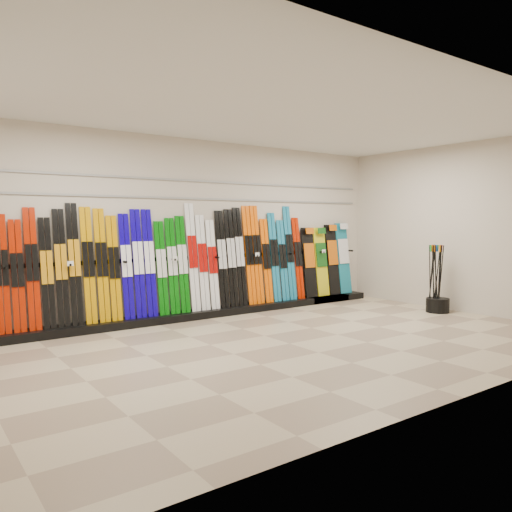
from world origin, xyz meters
TOP-DOWN VIEW (x-y plane):
  - floor at (0.00, 0.00)m, footprint 8.00×8.00m
  - back_wall at (0.00, 2.50)m, footprint 8.00×0.00m
  - right_wall at (4.00, 0.00)m, footprint 0.00×5.00m
  - ceiling at (0.00, 0.00)m, footprint 8.00×8.00m
  - ski_rack_base at (0.22, 2.28)m, footprint 8.00×0.40m
  - skis at (-0.44, 2.35)m, footprint 5.37×0.28m
  - snowboards at (2.95, 2.35)m, footprint 1.27×0.23m
  - pole_bin at (3.60, 0.22)m, footprint 0.40×0.40m
  - ski_poles at (3.58, 0.26)m, footprint 0.27×0.29m
  - slatwall_rail_0 at (0.00, 2.48)m, footprint 7.60×0.02m
  - slatwall_rail_1 at (0.00, 2.48)m, footprint 7.60×0.02m

SIDE VIEW (x-z plane):
  - floor at x=0.00m, z-range 0.00..0.00m
  - ski_rack_base at x=0.22m, z-range 0.00..0.12m
  - pole_bin at x=3.60m, z-range 0.00..0.25m
  - ski_poles at x=3.58m, z-range 0.02..1.20m
  - snowboards at x=2.95m, z-range 0.09..1.55m
  - skis at x=-0.44m, z-range 0.05..1.84m
  - back_wall at x=0.00m, z-range -2.50..5.50m
  - right_wall at x=4.00m, z-range -1.00..4.00m
  - slatwall_rail_0 at x=0.00m, z-range 1.98..2.02m
  - slatwall_rail_1 at x=0.00m, z-range 2.28..2.31m
  - ceiling at x=0.00m, z-range 3.00..3.00m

